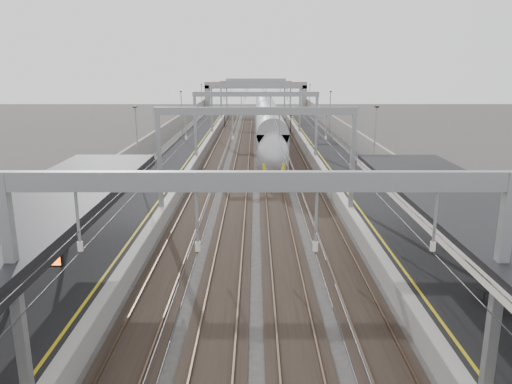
{
  "coord_description": "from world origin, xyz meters",
  "views": [
    {
      "loc": [
        -0.02,
        -9.98,
        10.1
      ],
      "look_at": [
        0.0,
        21.32,
        2.21
      ],
      "focal_mm": 35.0,
      "sensor_mm": 36.0,
      "label": 1
    }
  ],
  "objects_px": {
    "overbridge": "(256,89)",
    "train": "(267,128)",
    "bench": "(501,294)",
    "signal_green": "(225,114)"
  },
  "relations": [
    {
      "from": "overbridge",
      "to": "train",
      "type": "height_order",
      "value": "overbridge"
    },
    {
      "from": "train",
      "to": "bench",
      "type": "xyz_separation_m",
      "value": [
        7.98,
        -47.97,
        -0.67
      ]
    },
    {
      "from": "overbridge",
      "to": "bench",
      "type": "distance_m",
      "value": 92.83
    },
    {
      "from": "signal_green",
      "to": "bench",
      "type": "bearing_deg",
      "value": -77.49
    },
    {
      "from": "train",
      "to": "signal_green",
      "type": "distance_m",
      "value": 19.39
    },
    {
      "from": "bench",
      "to": "signal_green",
      "type": "bearing_deg",
      "value": 102.51
    },
    {
      "from": "overbridge",
      "to": "train",
      "type": "bearing_deg",
      "value": -88.06
    },
    {
      "from": "overbridge",
      "to": "bench",
      "type": "height_order",
      "value": "overbridge"
    },
    {
      "from": "overbridge",
      "to": "train",
      "type": "relative_size",
      "value": 0.42
    },
    {
      "from": "overbridge",
      "to": "signal_green",
      "type": "distance_m",
      "value": 26.78
    }
  ]
}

